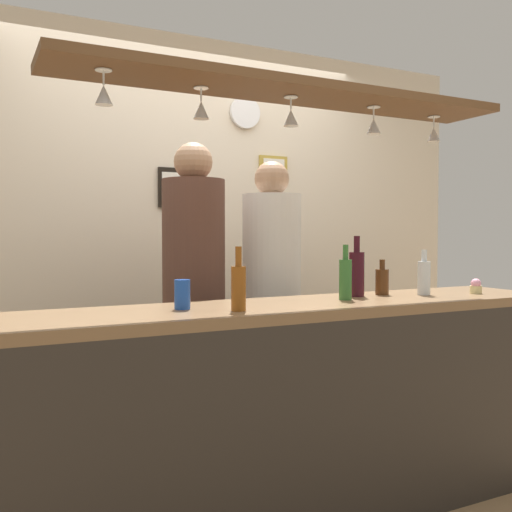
{
  "coord_description": "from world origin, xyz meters",
  "views": [
    {
      "loc": [
        -1.32,
        -2.54,
        1.28
      ],
      "look_at": [
        0.0,
        0.1,
        1.17
      ],
      "focal_mm": 40.0,
      "sensor_mm": 36.0,
      "label": 1
    }
  ],
  "objects_px": {
    "bottle_soda_clear": "(424,277)",
    "wall_clock": "(245,112)",
    "bottle_beer_brown_stubby": "(382,281)",
    "cupcake": "(476,287)",
    "bottle_beer_green_import": "(345,278)",
    "picture_frame_crest": "(172,188)",
    "drink_can": "(182,294)",
    "picture_frame_upper_small": "(273,169)",
    "picture_frame_lower_pair": "(269,216)",
    "person_left_brown_shirt": "(194,272)",
    "person_middle_white_patterned_shirt": "(272,278)",
    "bottle_wine_dark_red": "(357,273)",
    "bottle_beer_amber_tall": "(239,286)"
  },
  "relations": [
    {
      "from": "bottle_beer_brown_stubby",
      "to": "picture_frame_upper_small",
      "type": "bearing_deg",
      "value": 87.11
    },
    {
      "from": "person_left_brown_shirt",
      "to": "picture_frame_lower_pair",
      "type": "relative_size",
      "value": 5.92
    },
    {
      "from": "bottle_wine_dark_red",
      "to": "picture_frame_lower_pair",
      "type": "xyz_separation_m",
      "value": [
        0.19,
        1.3,
        0.32
      ]
    },
    {
      "from": "picture_frame_upper_small",
      "to": "drink_can",
      "type": "bearing_deg",
      "value": -130.32
    },
    {
      "from": "picture_frame_upper_small",
      "to": "bottle_beer_amber_tall",
      "type": "bearing_deg",
      "value": -122.71
    },
    {
      "from": "bottle_wine_dark_red",
      "to": "picture_frame_crest",
      "type": "relative_size",
      "value": 1.15
    },
    {
      "from": "bottle_wine_dark_red",
      "to": "picture_frame_crest",
      "type": "bearing_deg",
      "value": 112.06
    },
    {
      "from": "drink_can",
      "to": "picture_frame_upper_small",
      "type": "relative_size",
      "value": 0.55
    },
    {
      "from": "person_middle_white_patterned_shirt",
      "to": "picture_frame_lower_pair",
      "type": "xyz_separation_m",
      "value": [
        0.34,
        0.69,
        0.38
      ]
    },
    {
      "from": "bottle_wine_dark_red",
      "to": "picture_frame_lower_pair",
      "type": "bearing_deg",
      "value": 81.48
    },
    {
      "from": "cupcake",
      "to": "bottle_beer_brown_stubby",
      "type": "bearing_deg",
      "value": 160.04
    },
    {
      "from": "bottle_beer_green_import",
      "to": "cupcake",
      "type": "bearing_deg",
      "value": -5.11
    },
    {
      "from": "bottle_beer_brown_stubby",
      "to": "picture_frame_crest",
      "type": "xyz_separation_m",
      "value": [
        -0.69,
        1.29,
        0.54
      ]
    },
    {
      "from": "bottle_beer_amber_tall",
      "to": "bottle_soda_clear",
      "type": "height_order",
      "value": "bottle_beer_amber_tall"
    },
    {
      "from": "drink_can",
      "to": "cupcake",
      "type": "xyz_separation_m",
      "value": [
        1.57,
        -0.09,
        -0.03
      ]
    },
    {
      "from": "bottle_soda_clear",
      "to": "cupcake",
      "type": "xyz_separation_m",
      "value": [
        0.29,
        -0.07,
        -0.06
      ]
    },
    {
      "from": "person_left_brown_shirt",
      "to": "picture_frame_upper_small",
      "type": "distance_m",
      "value": 1.29
    },
    {
      "from": "bottle_beer_amber_tall",
      "to": "picture_frame_lower_pair",
      "type": "relative_size",
      "value": 0.87
    },
    {
      "from": "bottle_beer_brown_stubby",
      "to": "drink_can",
      "type": "bearing_deg",
      "value": -175.94
    },
    {
      "from": "bottle_soda_clear",
      "to": "cupcake",
      "type": "distance_m",
      "value": 0.3
    },
    {
      "from": "wall_clock",
      "to": "drink_can",
      "type": "bearing_deg",
      "value": -124.47
    },
    {
      "from": "bottle_wine_dark_red",
      "to": "bottle_beer_green_import",
      "type": "xyz_separation_m",
      "value": [
        -0.14,
        -0.1,
        -0.01
      ]
    },
    {
      "from": "bottle_beer_amber_tall",
      "to": "bottle_beer_brown_stubby",
      "type": "relative_size",
      "value": 1.44
    },
    {
      "from": "bottle_beer_green_import",
      "to": "picture_frame_crest",
      "type": "distance_m",
      "value": 1.54
    },
    {
      "from": "picture_frame_upper_small",
      "to": "wall_clock",
      "type": "height_order",
      "value": "wall_clock"
    },
    {
      "from": "bottle_beer_brown_stubby",
      "to": "cupcake",
      "type": "bearing_deg",
      "value": -19.96
    },
    {
      "from": "person_middle_white_patterned_shirt",
      "to": "picture_frame_upper_small",
      "type": "xyz_separation_m",
      "value": [
        0.38,
        0.69,
        0.72
      ]
    },
    {
      "from": "person_left_brown_shirt",
      "to": "drink_can",
      "type": "height_order",
      "value": "person_left_brown_shirt"
    },
    {
      "from": "cupcake",
      "to": "picture_frame_crest",
      "type": "height_order",
      "value": "picture_frame_crest"
    },
    {
      "from": "cupcake",
      "to": "drink_can",
      "type": "bearing_deg",
      "value": 176.56
    },
    {
      "from": "bottle_wine_dark_red",
      "to": "bottle_soda_clear",
      "type": "bearing_deg",
      "value": -14.84
    },
    {
      "from": "person_left_brown_shirt",
      "to": "bottle_beer_green_import",
      "type": "bearing_deg",
      "value": -55.15
    },
    {
      "from": "wall_clock",
      "to": "picture_frame_lower_pair",
      "type": "bearing_deg",
      "value": 1.87
    },
    {
      "from": "person_left_brown_shirt",
      "to": "bottle_soda_clear",
      "type": "distance_m",
      "value": 1.21
    },
    {
      "from": "picture_frame_lower_pair",
      "to": "picture_frame_crest",
      "type": "relative_size",
      "value": 1.15
    },
    {
      "from": "drink_can",
      "to": "picture_frame_upper_small",
      "type": "bearing_deg",
      "value": 49.68
    },
    {
      "from": "bottle_soda_clear",
      "to": "wall_clock",
      "type": "bearing_deg",
      "value": 104.08
    },
    {
      "from": "picture_frame_crest",
      "to": "bottle_beer_green_import",
      "type": "bearing_deg",
      "value": -74.36
    },
    {
      "from": "cupcake",
      "to": "wall_clock",
      "type": "xyz_separation_m",
      "value": [
        -0.64,
        1.46,
        1.12
      ]
    },
    {
      "from": "cupcake",
      "to": "picture_frame_crest",
      "type": "xyz_separation_m",
      "value": [
        -1.17,
        1.47,
        0.58
      ]
    },
    {
      "from": "wall_clock",
      "to": "bottle_beer_brown_stubby",
      "type": "bearing_deg",
      "value": -82.86
    },
    {
      "from": "bottle_beer_green_import",
      "to": "wall_clock",
      "type": "xyz_separation_m",
      "value": [
        0.14,
        1.39,
        1.05
      ]
    },
    {
      "from": "person_left_brown_shirt",
      "to": "wall_clock",
      "type": "xyz_separation_m",
      "value": [
        0.63,
        0.68,
        1.05
      ]
    },
    {
      "from": "bottle_beer_amber_tall",
      "to": "wall_clock",
      "type": "height_order",
      "value": "wall_clock"
    },
    {
      "from": "bottle_soda_clear",
      "to": "picture_frame_lower_pair",
      "type": "xyz_separation_m",
      "value": [
        -0.16,
        1.39,
        0.34
      ]
    },
    {
      "from": "bottle_soda_clear",
      "to": "bottle_beer_green_import",
      "type": "height_order",
      "value": "bottle_beer_green_import"
    },
    {
      "from": "bottle_beer_green_import",
      "to": "cupcake",
      "type": "xyz_separation_m",
      "value": [
        0.78,
        -0.07,
        -0.07
      ]
    },
    {
      "from": "bottle_wine_dark_red",
      "to": "picture_frame_lower_pair",
      "type": "relative_size",
      "value": 1.0
    },
    {
      "from": "person_middle_white_patterned_shirt",
      "to": "drink_can",
      "type": "xyz_separation_m",
      "value": [
        -0.78,
        -0.68,
        0.01
      ]
    },
    {
      "from": "person_left_brown_shirt",
      "to": "person_middle_white_patterned_shirt",
      "type": "height_order",
      "value": "person_left_brown_shirt"
    }
  ]
}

